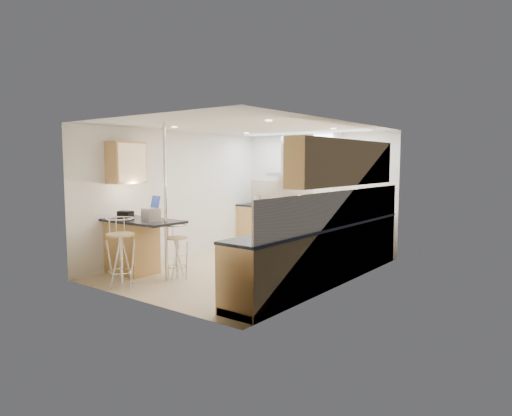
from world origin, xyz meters
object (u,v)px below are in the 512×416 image
Objects in this scene: bar_stool_near at (121,252)px; laptop at (151,214)px; microwave at (313,217)px; bread_bin at (294,224)px; bar_stool_end at (177,252)px.

laptop is at bearing 117.41° from bar_stool_near.
laptop reaches higher than bar_stool_near.
bread_bin is at bearing -163.77° from microwave.
bar_stool_near is 0.91m from bar_stool_end.
bar_stool_near reaches higher than bar_stool_end.
microwave is 0.56m from bread_bin.
microwave reaches higher than bread_bin.
bar_stool_end is 2.35× the size of bread_bin.
bread_bin is at bearing -69.07° from bar_stool_end.
bar_stool_end is at bearing 89.58° from bar_stool_near.
microwave reaches higher than bar_stool_end.
bar_stool_end is at bearing 131.63° from microwave.
microwave is 1.64× the size of laptop.
bread_bin is (0.01, -0.55, -0.03)m from microwave.
bread_bin reaches higher than bar_stool_near.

